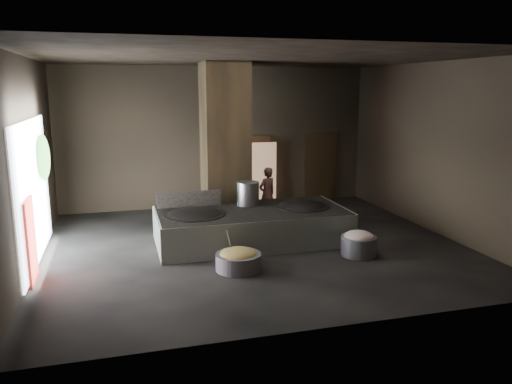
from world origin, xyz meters
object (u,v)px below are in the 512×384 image
object	(u,v)px
cook	(267,194)
stock_pot	(248,194)
wok_left	(194,217)
veg_basin	(238,262)
meat_basin	(358,246)
hearth_platform	(252,226)
wok_right	(302,209)

from	to	relation	value
cook	stock_pot	bearing A→B (deg)	31.44
wok_left	veg_basin	xyz separation A→B (m)	(0.67, -1.79, -0.57)
cook	veg_basin	xyz separation A→B (m)	(-1.76, -3.71, -0.61)
veg_basin	meat_basin	bearing A→B (deg)	3.62
cook	meat_basin	world-z (taller)	cook
cook	hearth_platform	bearing A→B (deg)	38.91
hearth_platform	wok_left	world-z (taller)	wok_left
wok_right	cook	world-z (taller)	cook
wok_left	veg_basin	size ratio (longest dim) A/B	1.52
hearth_platform	cook	bearing A→B (deg)	62.41
hearth_platform	cook	size ratio (longest dim) A/B	2.99
wok_right	hearth_platform	bearing A→B (deg)	-177.88
wok_left	cook	world-z (taller)	cook
stock_pot	cook	distance (m)	1.64
wok_right	veg_basin	distance (m)	2.90
wok_right	veg_basin	size ratio (longest dim) A/B	1.42
wok_left	stock_pot	xyz separation A→B (m)	(1.50, 0.60, 0.38)
hearth_platform	wok_right	bearing A→B (deg)	1.97
veg_basin	hearth_platform	bearing A→B (deg)	66.86
cook	veg_basin	distance (m)	4.14
wok_left	wok_right	xyz separation A→B (m)	(2.80, 0.10, 0.00)
cook	veg_basin	bearing A→B (deg)	41.01
veg_basin	meat_basin	distance (m)	2.92
wok_left	hearth_platform	bearing A→B (deg)	1.97
hearth_platform	stock_pot	world-z (taller)	stock_pot
hearth_platform	veg_basin	world-z (taller)	hearth_platform
wok_left	cook	bearing A→B (deg)	38.41
stock_pot	veg_basin	xyz separation A→B (m)	(-0.83, -2.39, -0.95)
wok_right	stock_pot	xyz separation A→B (m)	(-1.30, 0.50, 0.38)
wok_left	stock_pot	world-z (taller)	stock_pot
cook	meat_basin	size ratio (longest dim) A/B	1.92
cook	meat_basin	xyz separation A→B (m)	(1.16, -3.52, -0.56)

